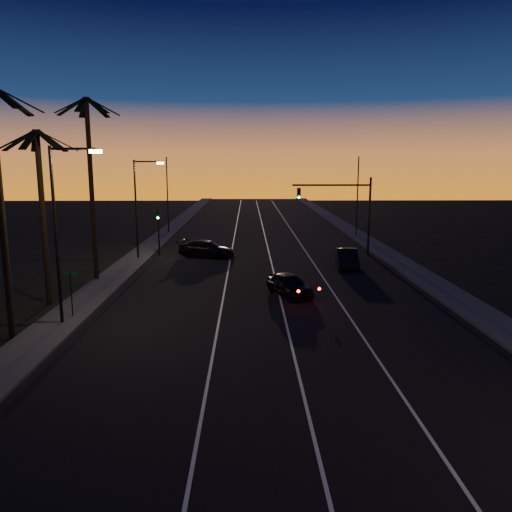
{
  "coord_description": "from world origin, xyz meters",
  "views": [
    {
      "loc": [
        -1.47,
        -4.66,
        8.1
      ],
      "look_at": [
        -1.01,
        23.03,
        3.01
      ],
      "focal_mm": 35.0,
      "sensor_mm": 36.0,
      "label": 1
    }
  ],
  "objects_px": {
    "signal_mast": "(344,202)",
    "right_car": "(347,258)",
    "lead_car": "(289,285)",
    "cross_car": "(207,249)"
  },
  "relations": [
    {
      "from": "right_car",
      "to": "cross_car",
      "type": "height_order",
      "value": "right_car"
    },
    {
      "from": "lead_car",
      "to": "cross_car",
      "type": "distance_m",
      "value": 14.7
    },
    {
      "from": "lead_car",
      "to": "signal_mast",
      "type": "bearing_deg",
      "value": 67.29
    },
    {
      "from": "signal_mast",
      "to": "lead_car",
      "type": "distance_m",
      "value": 16.1
    },
    {
      "from": "lead_car",
      "to": "right_car",
      "type": "distance_m",
      "value": 10.02
    },
    {
      "from": "right_car",
      "to": "cross_car",
      "type": "bearing_deg",
      "value": 157.46
    },
    {
      "from": "signal_mast",
      "to": "right_car",
      "type": "xyz_separation_m",
      "value": [
        -0.73,
        -5.85,
        -4.03
      ]
    },
    {
      "from": "signal_mast",
      "to": "cross_car",
      "type": "xyz_separation_m",
      "value": [
        -12.26,
        -1.06,
        -4.04
      ]
    },
    {
      "from": "right_car",
      "to": "cross_car",
      "type": "distance_m",
      "value": 12.49
    },
    {
      "from": "cross_car",
      "to": "lead_car",
      "type": "bearing_deg",
      "value": -64.83
    }
  ]
}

